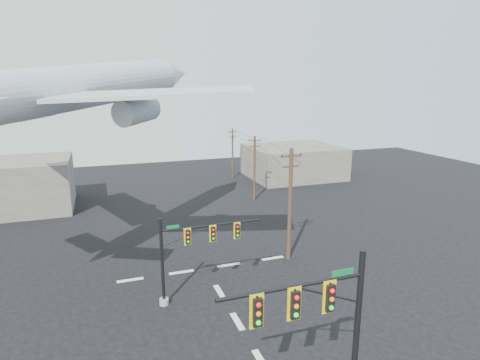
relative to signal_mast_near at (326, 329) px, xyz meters
name	(u,v)px	position (x,y,z in m)	size (l,w,h in m)	color
lane_markings	(231,311)	(-1.26, 9.56, -4.36)	(14.00, 21.20, 0.01)	silver
signal_mast_near	(326,329)	(0.00, 0.00, 0.00)	(6.99, 0.85, 7.77)	gray
signal_mast_far	(189,253)	(-3.53, 11.75, -0.80)	(7.32, 0.68, 6.22)	gray
utility_pole_a	(290,203)	(5.96, 15.63, 0.69)	(1.94, 0.32, 9.68)	#4D3221
utility_pole_b	(254,167)	(9.80, 33.52, 0.02)	(1.68, 0.48, 8.39)	#4D3221
utility_pole_c	(233,152)	(11.15, 46.48, -0.20)	(1.57, 0.65, 7.97)	#4D3221
power_lines	(256,142)	(8.96, 30.99, 3.68)	(6.80, 30.85, 0.83)	black
airliner	(83,88)	(-9.48, 19.27, 10.10)	(23.68, 24.55, 7.58)	silver
building_right	(293,162)	(20.74, 44.22, -1.87)	(14.00, 12.00, 5.00)	slate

